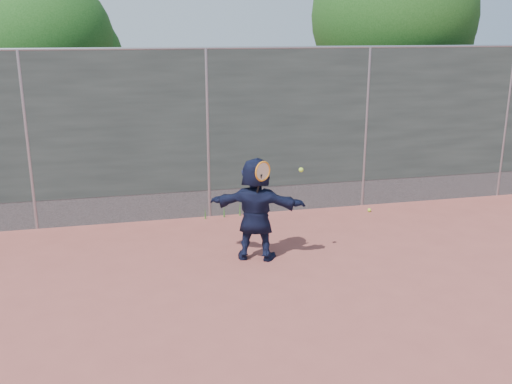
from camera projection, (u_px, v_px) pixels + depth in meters
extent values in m
plane|color=#9E4C42|center=(252.00, 301.00, 7.20)|extent=(80.00, 80.00, 0.00)
imported|color=#131835|center=(256.00, 209.00, 8.35)|extent=(1.50, 0.96, 1.55)
sphere|color=#B6E633|center=(369.00, 210.00, 10.71)|extent=(0.07, 0.07, 0.07)
cube|color=#38423D|center=(207.00, 121.00, 10.00)|extent=(20.00, 0.04, 2.50)
cube|color=slate|center=(209.00, 203.00, 10.41)|extent=(20.00, 0.03, 0.50)
cylinder|color=gray|center=(206.00, 48.00, 9.65)|extent=(20.00, 0.05, 0.05)
cylinder|color=gray|center=(28.00, 143.00, 9.41)|extent=(0.06, 0.06, 3.00)
cylinder|color=gray|center=(208.00, 136.00, 10.06)|extent=(0.06, 0.06, 3.00)
cylinder|color=gray|center=(366.00, 129.00, 10.72)|extent=(0.06, 0.06, 3.00)
cylinder|color=gray|center=(505.00, 123.00, 11.38)|extent=(0.06, 0.06, 3.00)
torus|color=orange|center=(263.00, 171.00, 8.01)|extent=(0.26, 0.17, 0.29)
cylinder|color=beige|center=(263.00, 171.00, 8.01)|extent=(0.22, 0.13, 0.25)
cylinder|color=black|center=(259.00, 185.00, 8.07)|extent=(0.09, 0.13, 0.33)
sphere|color=#B6E633|center=(301.00, 170.00, 8.15)|extent=(0.07, 0.07, 0.07)
cylinder|color=#382314|center=(387.00, 119.00, 13.16)|extent=(0.28, 0.28, 2.60)
sphere|color=#23561C|center=(393.00, 16.00, 12.53)|extent=(3.60, 3.60, 3.60)
sphere|color=#23561C|center=(417.00, 33.00, 12.98)|extent=(2.52, 2.52, 2.52)
cylinder|color=#382314|center=(50.00, 135.00, 12.32)|extent=(0.28, 0.28, 2.20)
sphere|color=#23561C|center=(41.00, 43.00, 11.79)|extent=(3.00, 3.00, 3.00)
sphere|color=#23561C|center=(73.00, 57.00, 12.20)|extent=(2.10, 2.10, 2.10)
cone|color=#387226|center=(224.00, 210.00, 10.38)|extent=(0.03, 0.03, 0.26)
cone|color=#387226|center=(240.00, 208.00, 10.46)|extent=(0.03, 0.03, 0.30)
cone|color=#387226|center=(205.00, 213.00, 10.29)|extent=(0.03, 0.03, 0.22)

